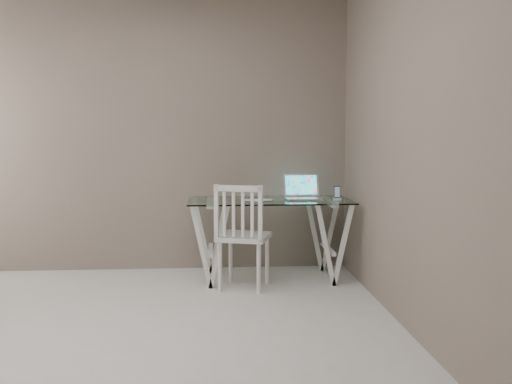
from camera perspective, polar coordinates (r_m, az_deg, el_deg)
room at (r=3.55m, az=-16.56°, el=11.43°), size 4.50×4.52×2.71m
desk at (r=5.32m, az=1.38°, el=-4.66°), size 1.50×0.70×0.75m
chair at (r=4.93m, az=-1.43°, el=-3.99°), size 0.53×0.53×0.93m
laptop at (r=5.37m, az=4.67°, el=-0.08°), size 0.33×0.31×0.23m
keyboard at (r=5.19m, az=0.12°, el=-0.83°), size 0.29×0.12×0.01m
mouse at (r=5.05m, az=0.23°, el=-0.87°), size 0.10×0.06×0.03m
phone_dock at (r=5.33m, az=8.11°, el=-0.38°), size 0.07×0.07×0.12m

